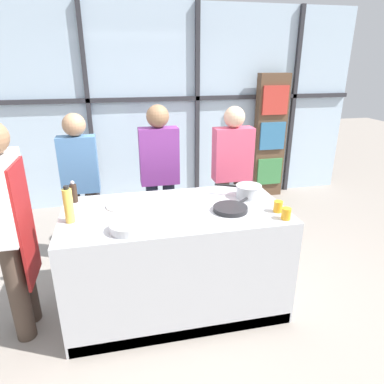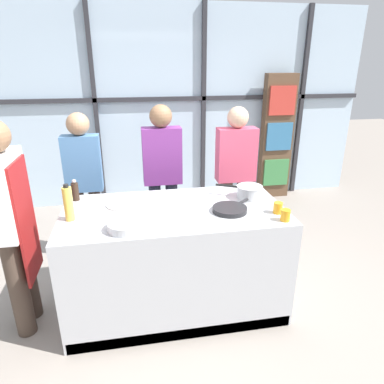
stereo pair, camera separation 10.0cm
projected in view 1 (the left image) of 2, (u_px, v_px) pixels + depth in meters
name	position (u px, v px, depth m)	size (l,w,h in m)	color
ground_plane	(176.00, 302.00, 3.11)	(18.00, 18.00, 0.00)	gray
back_window_wall	(145.00, 109.00, 4.91)	(6.40, 0.10, 2.80)	silver
bookshelf	(270.00, 137.00, 5.28)	(0.47, 0.19, 1.88)	brown
demo_island	(176.00, 258.00, 2.94)	(1.80, 0.92, 0.92)	#B7BABF
chef	(9.00, 222.00, 2.48)	(0.24, 0.46, 1.70)	#47382D
spectator_far_left	(81.00, 179.00, 3.47)	(0.37, 0.22, 1.59)	#47382D
spectator_center_left	(160.00, 172.00, 3.63)	(0.40, 0.23, 1.65)	#232838
spectator_center_right	(232.00, 170.00, 3.80)	(0.43, 0.23, 1.61)	#47382D
frying_pan	(231.00, 208.00, 2.75)	(0.43, 0.37, 0.04)	#232326
saucepan	(248.00, 191.00, 3.00)	(0.38, 0.26, 0.11)	silver
white_plate	(123.00, 205.00, 2.84)	(0.28, 0.28, 0.01)	white
mixing_bowl	(128.00, 227.00, 2.41)	(0.26, 0.26, 0.06)	silver
oil_bottle	(69.00, 205.00, 2.51)	(0.07, 0.07, 0.29)	#E0CC4C
pepper_grinder	(74.00, 193.00, 2.89)	(0.06, 0.06, 0.19)	#332319
juice_glass_near	(286.00, 214.00, 2.59)	(0.07, 0.07, 0.09)	orange
juice_glass_far	(278.00, 206.00, 2.72)	(0.07, 0.07, 0.09)	orange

